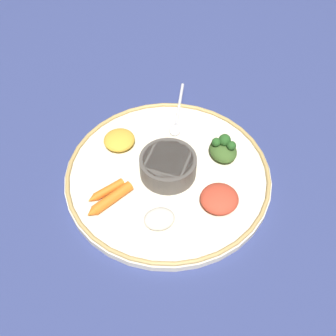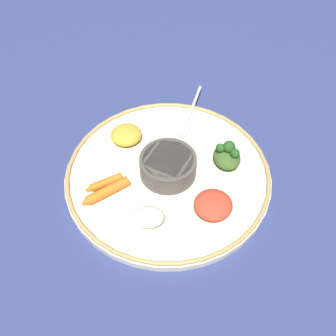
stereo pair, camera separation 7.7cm
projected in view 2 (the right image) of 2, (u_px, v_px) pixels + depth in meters
name	position (u px, v px, depth m)	size (l,w,h in m)	color
ground_plane	(168.00, 177.00, 0.80)	(2.40, 2.40, 0.00)	navy
platter	(168.00, 175.00, 0.79)	(0.40, 0.40, 0.01)	beige
platter_rim	(168.00, 172.00, 0.78)	(0.39, 0.39, 0.01)	tan
center_bowl	(168.00, 165.00, 0.77)	(0.11, 0.11, 0.04)	#4C4742
spoon	(188.00, 119.00, 0.88)	(0.11, 0.15, 0.01)	silver
greens_pile	(227.00, 155.00, 0.79)	(0.08, 0.08, 0.05)	#385623
carrot_near_spoon	(104.00, 183.00, 0.76)	(0.03, 0.08, 0.02)	orange
carrot_outer	(106.00, 192.00, 0.75)	(0.03, 0.10, 0.02)	orange
mound_lentil_yellow	(126.00, 135.00, 0.83)	(0.06, 0.06, 0.02)	gold
mound_berbere_red	(213.00, 205.00, 0.72)	(0.07, 0.07, 0.03)	#B73D28
mound_rice_white	(149.00, 217.00, 0.70)	(0.05, 0.04, 0.03)	silver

